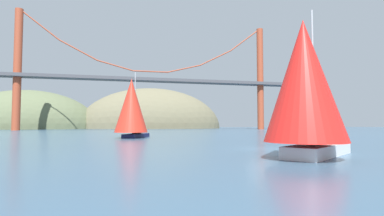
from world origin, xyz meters
name	(u,v)px	position (x,y,z in m)	size (l,w,h in m)	color
ground_plane	(261,149)	(0.00, 0.00, 0.00)	(360.00, 360.00, 0.00)	#385670
headland_left	(27,129)	(-55.00, 135.00, 0.00)	(66.16, 44.00, 37.53)	#5B6647
headland_center	(152,128)	(5.00, 135.00, 0.00)	(74.93, 44.00, 42.66)	#6B664C
suspension_bridge	(151,77)	(0.00, 95.00, 21.15)	(132.68, 6.00, 44.83)	#A34228
sailboat_red_spinnaker	(305,85)	(-0.92, -8.21, 4.85)	(9.78, 8.50, 10.40)	white
sailboat_blue_spinnaker	(327,113)	(21.56, 18.13, 4.18)	(7.49, 5.00, 8.11)	white
sailboat_scarlet_sail	(132,107)	(-10.68, 24.51, 5.11)	(7.11, 9.80, 11.10)	#191E4C
channel_buoy	(299,134)	(22.04, 27.23, 0.37)	(1.10, 1.10, 2.64)	green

